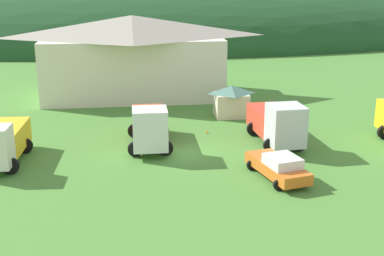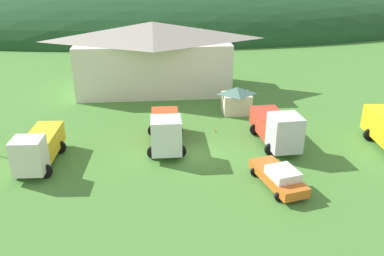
{
  "view_description": "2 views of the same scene",
  "coord_description": "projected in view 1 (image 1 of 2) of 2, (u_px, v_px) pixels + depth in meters",
  "views": [
    {
      "loc": [
        -3.86,
        -36.71,
        12.94
      ],
      "look_at": [
        0.47,
        -1.13,
        2.17
      ],
      "focal_mm": 50.24,
      "sensor_mm": 36.0,
      "label": 1
    },
    {
      "loc": [
        -3.11,
        -30.08,
        15.32
      ],
      "look_at": [
        -0.18,
        1.14,
        1.91
      ],
      "focal_mm": 37.52,
      "sensor_mm": 36.0,
      "label": 2
    }
  ],
  "objects": [
    {
      "name": "service_pickup_orange",
      "position": [
        278.0,
        166.0,
        34.0
      ],
      "size": [
        3.24,
        5.62,
        1.66
      ],
      "rotation": [
        0.0,
        0.0,
        -1.33
      ],
      "color": "orange",
      "rests_on": "ground"
    },
    {
      "name": "heavy_rig_white",
      "position": [
        149.0,
        125.0,
        39.77
      ],
      "size": [
        3.27,
        7.39,
        3.46
      ],
      "rotation": [
        0.0,
        0.0,
        -1.58
      ],
      "color": "white",
      "rests_on": "ground"
    },
    {
      "name": "ground_plane",
      "position": [
        184.0,
        152.0,
        39.07
      ],
      "size": [
        200.0,
        200.0,
        0.0
      ],
      "primitive_type": "plane",
      "color": "#477F33"
    },
    {
      "name": "depot_building",
      "position": [
        133.0,
        55.0,
        54.95
      ],
      "size": [
        19.41,
        9.72,
        8.32
      ],
      "color": "silver",
      "rests_on": "ground"
    },
    {
      "name": "play_shed_cream",
      "position": [
        231.0,
        100.0,
        48.13
      ],
      "size": [
        3.15,
        2.7,
        2.84
      ],
      "color": "beige",
      "rests_on": "ground"
    },
    {
      "name": "traffic_cone_mid_row",
      "position": [
        254.0,
        130.0,
        44.43
      ],
      "size": [
        0.36,
        0.36,
        0.46
      ],
      "primitive_type": "cone",
      "color": "orange",
      "rests_on": "ground"
    },
    {
      "name": "tow_truck_silver",
      "position": [
        277.0,
        123.0,
        40.36
      ],
      "size": [
        3.49,
        7.27,
        3.49
      ],
      "rotation": [
        0.0,
        0.0,
        -1.51
      ],
      "color": "silver",
      "rests_on": "ground"
    },
    {
      "name": "traffic_cone_near_pickup",
      "position": [
        207.0,
        133.0,
        43.57
      ],
      "size": [
        0.36,
        0.36,
        0.53
      ],
      "primitive_type": "cone",
      "color": "orange",
      "rests_on": "ground"
    },
    {
      "name": "forested_hill_backdrop",
      "position": [
        146.0,
        35.0,
        105.92
      ],
      "size": [
        140.67,
        60.0,
        24.64
      ],
      "primitive_type": "ellipsoid",
      "color": "#1E4723",
      "rests_on": "ground"
    },
    {
      "name": "heavy_rig_striped",
      "position": [
        2.0,
        142.0,
        36.35
      ],
      "size": [
        3.22,
        6.9,
        3.22
      ],
      "rotation": [
        0.0,
        0.0,
        -1.62
      ],
      "color": "silver",
      "rests_on": "ground"
    }
  ]
}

